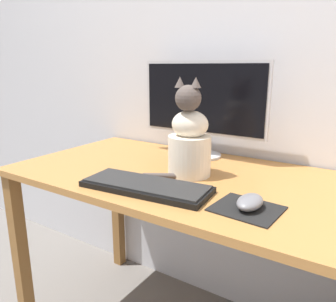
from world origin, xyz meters
TOP-DOWN VIEW (x-y plane):
  - wall_back at (0.00, 0.38)m, footprint 7.00×0.04m
  - desk at (0.00, 0.00)m, footprint 1.35×0.69m
  - monitor at (-0.08, 0.25)m, footprint 0.57×0.17m
  - keyboard at (-0.04, -0.20)m, footprint 0.43×0.20m
  - mousepad_right at (0.28, -0.18)m, footprint 0.19×0.17m
  - computer_mouse_right at (0.29, -0.17)m, footprint 0.07×0.11m
  - cat at (-0.00, -0.01)m, footprint 0.21×0.23m

SIDE VIEW (x-z plane):
  - desk at x=0.00m, z-range 0.28..1.03m
  - mousepad_right at x=0.28m, z-range 0.76..0.76m
  - keyboard at x=-0.04m, z-range 0.76..0.78m
  - computer_mouse_right at x=0.29m, z-range 0.76..0.80m
  - cat at x=0.00m, z-range 0.71..1.06m
  - monitor at x=-0.08m, z-range 0.79..1.19m
  - wall_back at x=0.00m, z-range 0.00..2.50m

